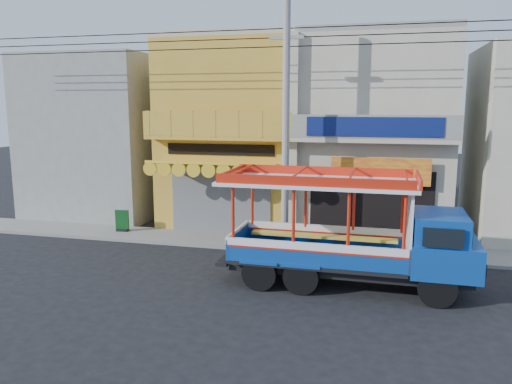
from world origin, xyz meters
TOP-DOWN VIEW (x-y plane):
  - ground at (0.00, 0.00)m, footprint 90.00×90.00m
  - sidewalk at (0.00, 4.00)m, footprint 30.00×2.00m
  - shophouse_left at (-4.00, 7.96)m, footprint 6.00×7.50m
  - shophouse_right at (2.00, 7.96)m, footprint 6.00×6.75m
  - party_pilaster at (-1.00, 4.85)m, footprint 0.35×0.30m
  - filler_building_left at (-11.00, 8.00)m, footprint 6.00×6.00m
  - utility_pole at (-0.85, 3.30)m, footprint 28.00×0.26m
  - songthaew_truck at (1.97, 0.23)m, footprint 7.35×2.56m
  - green_sign at (-8.06, 4.17)m, footprint 0.58×0.30m
  - potted_plant_a at (2.19, 3.99)m, footprint 1.08×1.01m
  - potted_plant_b at (4.20, 3.45)m, footprint 0.63×0.65m
  - potted_plant_c at (4.80, 4.45)m, footprint 0.52×0.52m

SIDE VIEW (x-z plane):
  - ground at x=0.00m, z-range 0.00..0.00m
  - sidewalk at x=0.00m, z-range 0.00..0.12m
  - green_sign at x=-8.06m, z-range 0.05..0.94m
  - potted_plant_c at x=4.80m, z-range 0.12..1.03m
  - potted_plant_b at x=4.20m, z-range 0.12..1.04m
  - potted_plant_a at x=2.19m, z-range 0.12..1.11m
  - songthaew_truck at x=1.97m, z-range -0.06..3.35m
  - filler_building_left at x=-11.00m, z-range 0.00..7.60m
  - party_pilaster at x=-1.00m, z-range 0.00..8.00m
  - shophouse_right at x=2.00m, z-range -0.01..8.23m
  - shophouse_left at x=-4.00m, z-range -0.01..8.23m
  - utility_pole at x=-0.85m, z-range 0.53..9.53m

